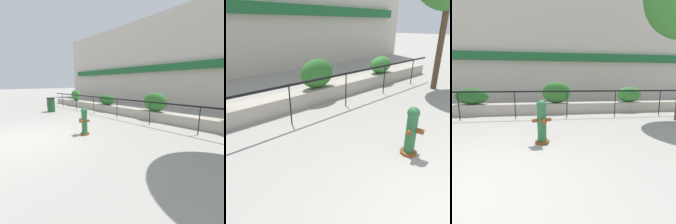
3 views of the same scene
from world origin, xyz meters
The scene contains 8 objects.
ground_plane centered at (0.00, 0.00, 0.00)m, with size 120.00×120.00×0.00m, color #9E9991.
building_facade centered at (0.00, 11.98, 3.99)m, with size 30.00×1.36×8.00m.
planter_wall_low centered at (0.00, 6.00, 0.25)m, with size 18.00×0.70×0.50m, color #ADA393.
fence_railing_segment centered at (0.00, 4.90, 1.02)m, with size 15.00×0.05×1.15m.
hedge_bush_1 centered at (-2.02, 6.00, 0.86)m, with size 1.43×0.70×0.72m, color #235B23.
hedge_bush_2 centered at (1.81, 6.00, 1.00)m, with size 1.36×0.64×1.01m, color #2D6B28.
hedge_bush_3 centered at (5.51, 6.00, 0.88)m, with size 1.25×0.70×0.75m, color #387F33.
fire_hydrant centered at (1.05, 1.86, 0.55)m, with size 0.48×0.47×1.08m.
Camera 3 is at (1.01, -2.35, 1.52)m, focal length 28.00 mm.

